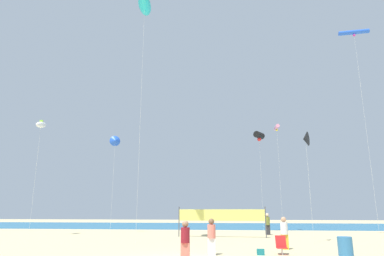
{
  "coord_description": "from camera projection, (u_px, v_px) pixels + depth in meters",
  "views": [
    {
      "loc": [
        2.41,
        -15.79,
        2.15
      ],
      "look_at": [
        -0.28,
        10.23,
        8.56
      ],
      "focal_mm": 31.25,
      "sensor_mm": 36.0,
      "label": 1
    }
  ],
  "objects": [
    {
      "name": "folding_beach_chair",
      "position": [
        281.0,
        245.0,
        16.63
      ],
      "size": [
        0.52,
        0.65,
        0.89
      ],
      "rotation": [
        0.0,
        0.0,
        -0.25
      ],
      "color": "red",
      "rests_on": "ground"
    },
    {
      "name": "trash_barrel",
      "position": [
        345.0,
        247.0,
        15.71
      ],
      "size": [
        0.67,
        0.67,
        0.91
      ],
      "primitive_type": "cylinder",
      "color": "teal",
      "rests_on": "ground"
    },
    {
      "name": "kite_white_inflatable",
      "position": [
        41.0,
        125.0,
        29.76
      ],
      "size": [
        0.66,
        1.67,
        9.96
      ],
      "color": "silver",
      "rests_on": "ground"
    },
    {
      "name": "kite_blue_tube",
      "position": [
        354.0,
        33.0,
        29.61
      ],
      "size": [
        2.54,
        0.62,
        17.66
      ],
      "color": "silver",
      "rests_on": "ground"
    },
    {
      "name": "beachgoer_coral_shirt",
      "position": [
        212.0,
        235.0,
        16.45
      ],
      "size": [
        0.4,
        0.4,
        1.73
      ],
      "rotation": [
        0.0,
        0.0,
        3.73
      ],
      "color": "white",
      "rests_on": "ground"
    },
    {
      "name": "beachgoer_white_shirt",
      "position": [
        284.0,
        232.0,
        18.8
      ],
      "size": [
        0.4,
        0.4,
        1.77
      ],
      "rotation": [
        0.0,
        0.0,
        0.32
      ],
      "color": "gold",
      "rests_on": "ground"
    },
    {
      "name": "volleyball_net",
      "position": [
        221.0,
        216.0,
        27.08
      ],
      "size": [
        7.08,
        0.64,
        2.4
      ],
      "color": "#4C4C51",
      "rests_on": "ground"
    },
    {
      "name": "beach_handbag",
      "position": [
        261.0,
        252.0,
        16.3
      ],
      "size": [
        0.36,
        0.18,
        0.29
      ],
      "primitive_type": "cube",
      "color": "#19727A",
      "rests_on": "ground"
    },
    {
      "name": "kite_cyan_inflatable",
      "position": [
        145.0,
        5.0,
        26.25
      ],
      "size": [
        1.23,
        2.8,
        18.56
      ],
      "color": "silver",
      "rests_on": "ground"
    },
    {
      "name": "kite_pink_tube",
      "position": [
        277.0,
        128.0,
        35.8
      ],
      "size": [
        0.44,
        1.42,
        10.95
      ],
      "color": "silver",
      "rests_on": "ground"
    },
    {
      "name": "kite_blue_delta",
      "position": [
        115.0,
        141.0,
        33.27
      ],
      "size": [
        1.1,
        0.81,
        9.37
      ],
      "color": "silver",
      "rests_on": "ground"
    },
    {
      "name": "kite_black_delta",
      "position": [
        306.0,
        139.0,
        23.53
      ],
      "size": [
        0.73,
        1.07,
        7.52
      ],
      "color": "silver",
      "rests_on": "ground"
    },
    {
      "name": "beachgoer_olive_shirt",
      "position": [
        267.0,
        223.0,
        29.63
      ],
      "size": [
        0.42,
        0.42,
        1.85
      ],
      "rotation": [
        0.0,
        0.0,
        1.18
      ],
      "color": "#2D2D33",
      "rests_on": "ground"
    },
    {
      "name": "ocean_band",
      "position": [
        210.0,
        226.0,
        46.19
      ],
      "size": [
        120.0,
        20.0,
        0.01
      ],
      "primitive_type": "cube",
      "color": "#1E6B99",
      "rests_on": "ground"
    },
    {
      "name": "beachgoer_maroon_shirt",
      "position": [
        185.0,
        240.0,
        14.33
      ],
      "size": [
        0.39,
        0.39,
        1.69
      ],
      "rotation": [
        0.0,
        0.0,
        2.91
      ],
      "color": "#EA7260",
      "rests_on": "ground"
    },
    {
      "name": "kite_black_tube",
      "position": [
        259.0,
        136.0,
        35.11
      ],
      "size": [
        1.27,
        1.44,
        10.13
      ],
      "color": "silver",
      "rests_on": "ground"
    }
  ]
}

